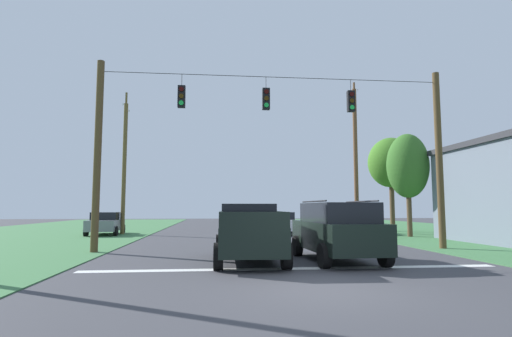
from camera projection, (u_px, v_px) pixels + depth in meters
ground_plane at (321, 289)px, 9.08m from camera, size 120.00×120.00×0.00m
shoulder_grass_right at (486, 237)px, 25.43m from camera, size 16.00×80.00×0.03m
stop_bar_stripe at (294, 268)px, 12.12m from camera, size 12.61×0.45×0.01m
lane_dash_0 at (268, 249)px, 18.07m from camera, size 2.50×0.15×0.01m
lane_dash_1 at (254, 238)px, 24.19m from camera, size 2.50×0.15×0.01m
lane_dash_2 at (243, 230)px, 33.32m from camera, size 2.50×0.15×0.01m
lane_dash_3 at (239, 226)px, 39.31m from camera, size 2.50×0.15×0.01m
lane_dash_4 at (234, 223)px, 49.37m from camera, size 2.50×0.15×0.01m
overhead_signal_span at (275, 148)px, 17.55m from camera, size 15.22×0.31×8.00m
pickup_truck at (249, 233)px, 13.84m from camera, size 2.39×5.45×1.95m
suv_black at (337, 230)px, 13.90m from camera, size 2.39×4.88×2.05m
distant_car_crossing_white at (356, 222)px, 28.39m from camera, size 2.05×4.32×1.52m
distant_car_oncoming at (106, 223)px, 27.10m from camera, size 2.22×4.40×1.52m
distant_car_far_parked at (281, 223)px, 27.80m from camera, size 2.18×4.38×1.52m
utility_pole_mid_right at (356, 158)px, 29.96m from camera, size 0.31×1.53×11.21m
utility_pole_near_left at (124, 165)px, 28.13m from camera, size 0.28×1.99×9.92m
tree_roadside_right at (408, 166)px, 25.66m from camera, size 2.59×2.59×6.50m
tree_roadside_far_right at (391, 163)px, 31.27m from camera, size 3.46×3.46×7.22m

